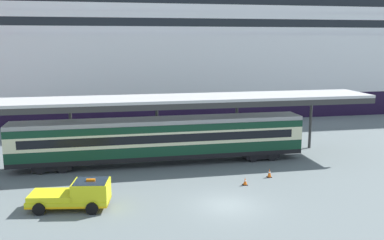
{
  "coord_description": "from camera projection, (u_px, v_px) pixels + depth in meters",
  "views": [
    {
      "loc": [
        -7.55,
        -25.52,
        10.9
      ],
      "look_at": [
        -0.95,
        7.38,
        4.5
      ],
      "focal_mm": 39.2,
      "sensor_mm": 36.0,
      "label": 1
    }
  ],
  "objects": [
    {
      "name": "ground_plane",
      "position": [
        228.0,
        206.0,
        28.08
      ],
      "size": [
        400.0,
        400.0,
        0.0
      ],
      "primitive_type": "plane",
      "color": "slate"
    },
    {
      "name": "cruise_ship",
      "position": [
        189.0,
        20.0,
        68.13
      ],
      "size": [
        155.45,
        27.69,
        41.44
      ],
      "color": "black",
      "rests_on": "ground"
    },
    {
      "name": "platform_canopy",
      "position": [
        159.0,
        101.0,
        36.95
      ],
      "size": [
        39.28,
        5.02,
        5.94
      ],
      "color": "#B7B7B7",
      "rests_on": "ground"
    },
    {
      "name": "train_carriage",
      "position": [
        160.0,
        139.0,
        37.17
      ],
      "size": [
        25.7,
        2.81,
        4.11
      ],
      "color": "black",
      "rests_on": "ground"
    },
    {
      "name": "service_truck",
      "position": [
        77.0,
        194.0,
        27.4
      ],
      "size": [
        5.46,
        2.89,
        2.02
      ],
      "color": "yellow",
      "rests_on": "ground"
    },
    {
      "name": "traffic_cone_near",
      "position": [
        245.0,
        181.0,
        31.99
      ],
      "size": [
        0.36,
        0.36,
        0.61
      ],
      "color": "black",
      "rests_on": "ground"
    },
    {
      "name": "traffic_cone_mid",
      "position": [
        269.0,
        173.0,
        33.8
      ],
      "size": [
        0.36,
        0.36,
        0.73
      ],
      "color": "black",
      "rests_on": "ground"
    }
  ]
}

